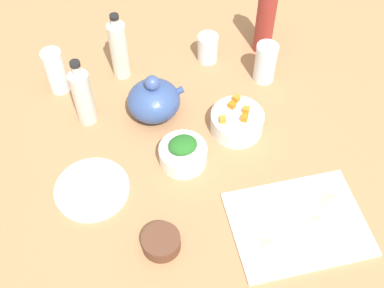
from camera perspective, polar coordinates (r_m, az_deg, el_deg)
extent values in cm
cube|color=#A9744C|center=(143.74, 0.00, -1.58)|extent=(190.00, 190.00, 3.00)
cube|color=white|center=(132.90, 11.94, -8.87)|extent=(35.22, 27.43, 1.00)
cylinder|color=white|center=(137.93, -11.30, -5.06)|extent=(20.16, 20.16, 1.20)
cylinder|color=white|center=(139.09, -1.02, -1.21)|extent=(13.36, 13.36, 5.61)
cylinder|color=white|center=(146.57, 5.13, 2.50)|extent=(15.41, 15.41, 6.20)
cylinder|color=brown|center=(126.22, -3.53, -11.06)|extent=(9.68, 9.68, 4.12)
ellipsoid|color=#354E88|center=(148.46, -4.37, 4.93)|extent=(15.69, 15.40, 11.35)
sphere|color=#3A5292|center=(143.08, -4.55, 6.94)|extent=(4.39, 4.39, 4.39)
cylinder|color=#354E88|center=(148.29, -1.88, 5.82)|extent=(5.38, 2.00, 3.93)
cylinder|color=silver|center=(147.35, -12.24, 5.12)|extent=(5.71, 5.71, 18.27)
cylinder|color=silver|center=(139.71, -13.00, 8.16)|extent=(2.57, 2.57, 3.61)
cylinder|color=black|center=(138.09, -13.18, 8.87)|extent=(2.85, 2.85, 1.20)
cylinder|color=maroon|center=(166.91, 8.34, 13.72)|extent=(6.07, 6.07, 23.48)
cylinder|color=silver|center=(158.84, -8.27, 10.44)|extent=(5.49, 5.49, 19.62)
cylinder|color=silver|center=(151.73, -8.76, 13.55)|extent=(2.47, 2.47, 2.57)
cylinder|color=black|center=(150.57, -8.85, 14.11)|extent=(2.75, 2.75, 1.20)
cylinder|color=white|center=(159.51, -15.25, 7.98)|extent=(6.17, 6.17, 14.99)
cylinder|color=white|center=(159.56, 8.35, 9.14)|extent=(6.77, 6.77, 13.38)
cylinder|color=white|center=(165.86, 1.80, 10.85)|extent=(6.67, 6.67, 9.51)
cube|color=orange|center=(145.44, 4.58, 4.45)|extent=(2.52, 2.52, 1.80)
cube|color=orange|center=(144.53, 6.18, 3.86)|extent=(2.48, 2.48, 1.80)
cube|color=orange|center=(141.62, 3.51, 2.80)|extent=(2.12, 2.12, 1.80)
cube|color=orange|center=(147.27, 5.07, 5.18)|extent=(2.50, 2.50, 1.80)
cube|color=orange|center=(142.49, 5.98, 2.95)|extent=(2.50, 2.50, 1.80)
ellipsoid|color=#236522|center=(135.54, -1.05, -0.10)|extent=(8.44, 7.54, 3.26)
cube|color=white|center=(138.05, -11.28, -3.69)|extent=(2.94, 2.94, 2.20)
cube|color=white|center=(134.69, -11.65, -5.95)|extent=(2.69, 2.69, 2.20)
cube|color=white|center=(136.13, -10.36, -4.65)|extent=(3.05, 3.05, 2.20)
cube|color=white|center=(137.00, -12.51, -4.71)|extent=(3.08, 3.08, 2.20)
pyramid|color=beige|center=(136.34, 15.62, -6.23)|extent=(7.02, 6.93, 2.66)
pyramid|color=beige|center=(132.55, 14.20, -8.58)|extent=(6.13, 6.15, 2.11)
pyramid|color=beige|center=(126.74, 8.68, -11.33)|extent=(6.77, 6.41, 2.55)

